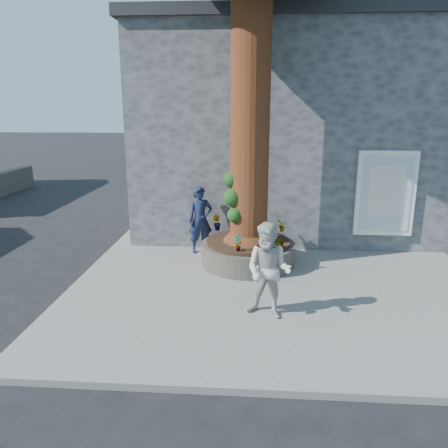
{
  "coord_description": "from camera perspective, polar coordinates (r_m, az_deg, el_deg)",
  "views": [
    {
      "loc": [
        0.94,
        -8.2,
        3.86
      ],
      "look_at": [
        0.24,
        1.51,
        1.25
      ],
      "focal_mm": 35.0,
      "sensor_mm": 36.0,
      "label": 1
    }
  ],
  "objects": [
    {
      "name": "stone_shop",
      "position": [
        15.49,
        10.13,
        12.19
      ],
      "size": [
        10.3,
        8.3,
        6.3
      ],
      "color": "#444649",
      "rests_on": "ground"
    },
    {
      "name": "planter",
      "position": [
        10.77,
        3.17,
        -3.68
      ],
      "size": [
        2.3,
        2.3,
        0.6
      ],
      "color": "black",
      "rests_on": "pavement"
    },
    {
      "name": "shopping_bag",
      "position": [
        11.49,
        -2.44,
        -3.25
      ],
      "size": [
        0.21,
        0.14,
        0.28
      ],
      "primitive_type": "cube",
      "rotation": [
        0.0,
        0.0,
        -0.09
      ],
      "color": "white",
      "rests_on": "pavement"
    },
    {
      "name": "ground",
      "position": [
        9.11,
        -2.22,
        -10.06
      ],
      "size": [
        120.0,
        120.0,
        0.0
      ],
      "primitive_type": "plane",
      "color": "black",
      "rests_on": "ground"
    },
    {
      "name": "pavement",
      "position": [
        9.97,
        7.09,
        -7.51
      ],
      "size": [
        9.0,
        8.0,
        0.12
      ],
      "primitive_type": "cube",
      "color": "slate",
      "rests_on": "ground"
    },
    {
      "name": "plant_c",
      "position": [
        10.09,
        7.28,
        -2.2
      ],
      "size": [
        0.25,
        0.25,
        0.35
      ],
      "primitive_type": "imported",
      "rotation": [
        0.0,
        0.0,
        3.49
      ],
      "color": "gray",
      "rests_on": "planter"
    },
    {
      "name": "yellow_line",
      "position": [
        10.74,
        -18.12,
        -6.81
      ],
      "size": [
        0.1,
        30.0,
        0.01
      ],
      "primitive_type": "cube",
      "color": "yellow",
      "rests_on": "ground"
    },
    {
      "name": "plant_d",
      "position": [
        11.47,
        7.53,
        -0.15
      ],
      "size": [
        0.3,
        0.33,
        0.33
      ],
      "primitive_type": "imported",
      "rotation": [
        0.0,
        0.0,
        4.83
      ],
      "color": "gray",
      "rests_on": "planter"
    },
    {
      "name": "plant_a",
      "position": [
        9.81,
        1.81,
        -2.5
      ],
      "size": [
        0.22,
        0.16,
        0.38
      ],
      "primitive_type": "imported",
      "rotation": [
        0.0,
        0.0,
        0.14
      ],
      "color": "gray",
      "rests_on": "planter"
    },
    {
      "name": "woman",
      "position": [
        7.95,
        5.84,
        -6.09
      ],
      "size": [
        1.04,
        0.93,
        1.78
      ],
      "primitive_type": "imported",
      "rotation": [
        0.0,
        0.0,
        -0.35
      ],
      "color": "#BAB7B2",
      "rests_on": "pavement"
    },
    {
      "name": "man",
      "position": [
        11.44,
        -3.12,
        0.54
      ],
      "size": [
        0.75,
        0.6,
        1.77
      ],
      "primitive_type": "imported",
      "rotation": [
        0.0,
        0.0,
        0.32
      ],
      "color": "#161E3C",
      "rests_on": "pavement"
    },
    {
      "name": "plant_b",
      "position": [
        11.48,
        -0.97,
        0.18
      ],
      "size": [
        0.31,
        0.31,
        0.4
      ],
      "primitive_type": "imported",
      "rotation": [
        0.0,
        0.0,
        2.48
      ],
      "color": "gray",
      "rests_on": "planter"
    }
  ]
}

